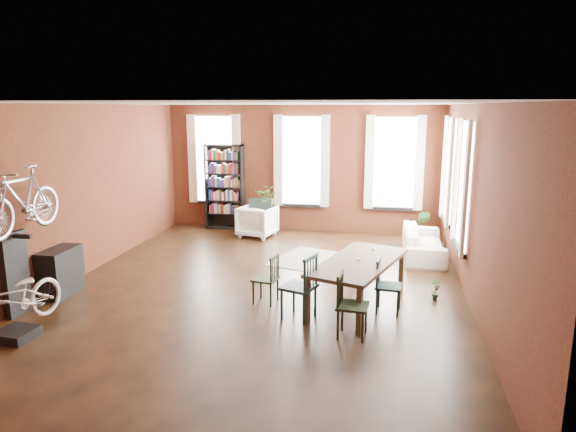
% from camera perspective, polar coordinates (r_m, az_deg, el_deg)
% --- Properties ---
extents(room, '(9.00, 9.04, 3.22)m').
position_cam_1_polar(room, '(9.22, -0.76, 5.75)').
color(room, black).
rests_on(room, ground).
extents(dining_table, '(1.61, 2.36, 0.74)m').
position_cam_1_polar(dining_table, '(8.43, 7.80, -7.33)').
color(dining_table, brown).
rests_on(dining_table, ground).
extents(dining_chair_a, '(0.59, 0.59, 1.00)m').
position_cam_1_polar(dining_chair_a, '(7.78, 1.19, -7.85)').
color(dining_chair_a, '#1A3B38').
rests_on(dining_chair_a, ground).
extents(dining_chair_b, '(0.44, 0.44, 0.81)m').
position_cam_1_polar(dining_chair_b, '(8.41, -2.52, -6.98)').
color(dining_chair_b, black).
rests_on(dining_chair_b, ground).
extents(dining_chair_c, '(0.46, 0.46, 0.91)m').
position_cam_1_polar(dining_chair_c, '(7.25, 7.18, -9.86)').
color(dining_chair_c, black).
rests_on(dining_chair_c, ground).
extents(dining_chair_d, '(0.43, 0.43, 0.85)m').
position_cam_1_polar(dining_chair_d, '(8.17, 11.12, -7.65)').
color(dining_chair_d, '#173431').
rests_on(dining_chair_d, ground).
extents(bookshelf, '(1.00, 0.32, 2.20)m').
position_cam_1_polar(bookshelf, '(13.46, -7.03, 3.23)').
color(bookshelf, black).
rests_on(bookshelf, ground).
extents(white_armchair, '(0.96, 0.93, 0.84)m').
position_cam_1_polar(white_armchair, '(12.65, -3.41, -0.42)').
color(white_armchair, white).
rests_on(white_armchair, ground).
extents(cream_sofa, '(0.61, 2.08, 0.81)m').
position_cam_1_polar(cream_sofa, '(11.33, 14.84, -2.34)').
color(cream_sofa, beige).
rests_on(cream_sofa, ground).
extents(striped_rug, '(1.43, 1.81, 0.01)m').
position_cam_1_polar(striped_rug, '(10.88, 1.75, -4.73)').
color(striped_rug, black).
rests_on(striped_rug, ground).
extents(bike_trainer, '(0.50, 0.50, 0.14)m').
position_cam_1_polar(bike_trainer, '(8.19, -27.93, -11.54)').
color(bike_trainer, black).
rests_on(bike_trainer, ground).
extents(bike_wall_rack, '(0.16, 0.60, 1.30)m').
position_cam_1_polar(bike_wall_rack, '(8.91, -27.98, -5.69)').
color(bike_wall_rack, black).
rests_on(bike_wall_rack, ground).
extents(console_table, '(0.40, 0.80, 0.80)m').
position_cam_1_polar(console_table, '(9.59, -23.94, -5.67)').
color(console_table, black).
rests_on(console_table, ground).
extents(plant_stand, '(0.35, 0.35, 0.59)m').
position_cam_1_polar(plant_stand, '(13.11, -2.33, -0.52)').
color(plant_stand, black).
rests_on(plant_stand, ground).
extents(plant_by_sofa, '(0.60, 0.79, 0.31)m').
position_cam_1_polar(plant_by_sofa, '(12.86, 14.60, -1.78)').
color(plant_by_sofa, '#285220').
rests_on(plant_by_sofa, ground).
extents(plant_small, '(0.41, 0.37, 0.13)m').
position_cam_1_polar(plant_small, '(8.97, 16.01, -8.52)').
color(plant_small, '#355C24').
rests_on(plant_small, ground).
extents(bicycle_floor, '(0.70, 0.95, 1.67)m').
position_cam_1_polar(bicycle_floor, '(7.87, -28.41, -5.51)').
color(bicycle_floor, beige).
rests_on(bicycle_floor, bike_trainer).
extents(bicycle_hung, '(0.47, 1.00, 1.66)m').
position_cam_1_polar(bicycle_hung, '(8.45, -27.64, 3.77)').
color(bicycle_hung, '#A5A8AD').
rests_on(bicycle_hung, bike_wall_rack).
extents(plant_on_stand, '(0.61, 0.67, 0.51)m').
position_cam_1_polar(plant_on_stand, '(12.96, -2.31, 1.80)').
color(plant_on_stand, '#3A6227').
rests_on(plant_on_stand, plant_stand).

